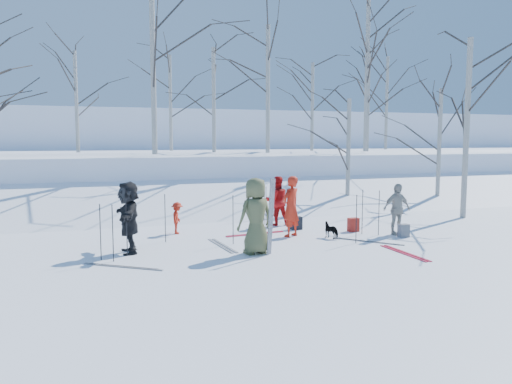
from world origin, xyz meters
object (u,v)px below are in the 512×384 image
object	(u,v)px
backpack_grey	(404,231)
skier_redor_behind	(277,201)
skier_cream_east	(397,209)
backpack_red	(353,225)
skier_olive_center	(256,216)
skier_red_seated	(177,218)
skier_grey_west	(129,217)
skier_red_north	(291,206)
backpack_dark	(296,223)
dog	(332,230)

from	to	relation	value
backpack_grey	skier_redor_behind	bearing A→B (deg)	131.76
skier_cream_east	backpack_red	size ratio (longest dim) A/B	3.65
skier_olive_center	skier_cream_east	world-z (taller)	skier_olive_center
skier_olive_center	skier_red_seated	world-z (taller)	skier_olive_center
skier_redor_behind	backpack_red	xyz separation A→B (m)	(1.82, -1.83, -0.60)
skier_red_seated	skier_grey_west	world-z (taller)	skier_grey_west
skier_red_seated	backpack_red	size ratio (longest dim) A/B	2.29
skier_red_north	backpack_dark	distance (m)	1.36
skier_red_north	skier_cream_east	world-z (taller)	skier_red_north
dog	skier_redor_behind	bearing A→B (deg)	-98.78
backpack_grey	dog	bearing A→B (deg)	164.55
skier_red_seated	backpack_red	distance (m)	5.40
skier_grey_west	skier_olive_center	bearing A→B (deg)	70.29
skier_red_seated	dog	world-z (taller)	skier_red_seated
backpack_red	skier_red_north	bearing A→B (deg)	-177.29
backpack_red	backpack_dark	distance (m)	1.78
skier_olive_center	skier_red_seated	bearing A→B (deg)	-78.73
skier_red_seated	backpack_red	world-z (taller)	skier_red_seated
skier_grey_west	backpack_red	world-z (taller)	skier_grey_west
skier_cream_east	backpack_dark	distance (m)	3.10
skier_olive_center	skier_cream_east	bearing A→B (deg)	-179.88
backpack_dark	skier_red_north	bearing A→B (deg)	-121.10
skier_red_seated	skier_grey_west	size ratio (longest dim) A/B	0.53
skier_redor_behind	backpack_dark	world-z (taller)	skier_redor_behind
skier_olive_center	backpack_dark	bearing A→B (deg)	-141.56
skier_grey_west	dog	world-z (taller)	skier_grey_west
backpack_red	backpack_grey	distance (m)	1.57
skier_cream_east	backpack_grey	world-z (taller)	skier_cream_east
dog	skier_cream_east	bearing A→B (deg)	151.31
backpack_red	skier_olive_center	bearing A→B (deg)	-153.93
skier_olive_center	skier_redor_behind	xyz separation A→B (m)	(2.00, 3.70, -0.14)
skier_redor_behind	dog	world-z (taller)	skier_redor_behind
backpack_grey	skier_olive_center	bearing A→B (deg)	-172.68
dog	backpack_dark	distance (m)	1.66
skier_red_north	backpack_dark	xyz separation A→B (m)	(0.61, 1.01, -0.69)
skier_olive_center	backpack_red	xyz separation A→B (m)	(3.82, 1.87, -0.74)
skier_red_north	skier_red_seated	world-z (taller)	skier_red_north
skier_red_seated	skier_grey_west	xyz separation A→B (m)	(-1.58, -2.15, 0.42)
backpack_grey	skier_red_north	bearing A→B (deg)	159.35
skier_redor_behind	backpack_dark	xyz separation A→B (m)	(0.30, -0.93, -0.61)
dog	backpack_grey	xyz separation A→B (m)	(2.04, -0.56, -0.04)
skier_olive_center	skier_cream_east	distance (m)	4.90
skier_red_north	skier_grey_west	distance (m)	4.71
dog	backpack_grey	distance (m)	2.12
skier_olive_center	skier_cream_east	size ratio (longest dim) A/B	1.24
skier_grey_west	backpack_grey	world-z (taller)	skier_grey_west
skier_redor_behind	backpack_red	bearing A→B (deg)	138.07
backpack_dark	backpack_grey	bearing A→B (deg)	-41.30
skier_olive_center	skier_red_north	bearing A→B (deg)	-145.63
skier_cream_east	backpack_grey	xyz separation A→B (m)	(-0.03, -0.42, -0.58)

